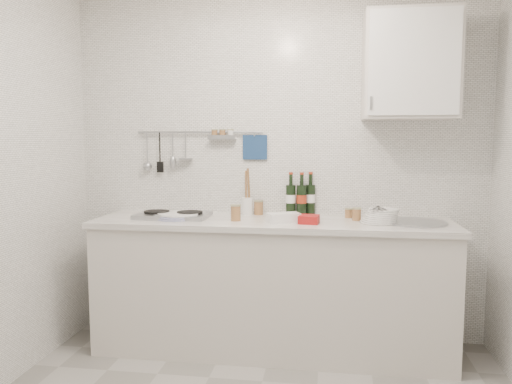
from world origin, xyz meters
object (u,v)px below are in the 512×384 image
at_px(wall_cabinet, 410,66).
at_px(plate_stack_hob, 177,216).
at_px(plate_stack_sink, 381,216).
at_px(wine_bottles, 301,194).
at_px(utensil_crock, 247,204).

distance_m(wall_cabinet, plate_stack_hob, 1.86).
distance_m(plate_stack_sink, wine_bottles, 0.61).
distance_m(wine_bottles, utensil_crock, 0.40).
relative_size(plate_stack_sink, wine_bottles, 0.81).
distance_m(plate_stack_hob, plate_stack_sink, 1.38).
distance_m(wall_cabinet, plate_stack_sink, 1.01).
height_order(wine_bottles, utensil_crock, utensil_crock).
bearing_deg(utensil_crock, plate_stack_hob, -150.88).
bearing_deg(plate_stack_sink, wine_bottles, 154.61).
xyz_separation_m(plate_stack_sink, utensil_crock, (-0.93, 0.23, 0.03)).
height_order(wall_cabinet, utensil_crock, wall_cabinet).
xyz_separation_m(wall_cabinet, wine_bottles, (-0.72, 0.12, -0.87)).
relative_size(plate_stack_sink, utensil_crock, 0.74).
bearing_deg(wall_cabinet, plate_stack_hob, -174.13).
relative_size(plate_stack_hob, utensil_crock, 0.90).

